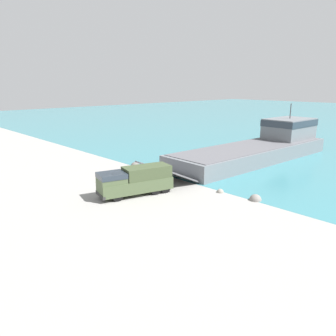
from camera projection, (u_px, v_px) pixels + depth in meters
name	position (u px, v px, depth m)	size (l,w,h in m)	color
ground_plane	(136.00, 184.00, 36.62)	(240.00, 240.00, 0.00)	gray
landing_craft	(263.00, 145.00, 49.46)	(8.98, 33.37, 7.83)	slate
military_truck	(135.00, 180.00, 32.78)	(4.17, 7.85, 2.82)	#475638
soldier_on_ramp	(115.00, 179.00, 34.75)	(0.41, 0.50, 1.79)	#475638
moored_boat_a	(305.00, 131.00, 74.66)	(5.04, 5.37, 1.31)	#2D7060
moored_boat_c	(277.00, 133.00, 71.46)	(2.06, 7.27, 1.36)	#B7BABF
mooring_bollard	(140.00, 170.00, 40.88)	(0.27, 0.27, 0.79)	#333338
shoreline_rock_a	(135.00, 166.00, 44.46)	(1.21, 1.21, 1.21)	#66605B
shoreline_rock_b	(220.00, 192.00, 33.83)	(0.74, 0.74, 0.74)	gray
shoreline_rock_c	(255.00, 200.00, 31.55)	(1.17, 1.17, 1.17)	gray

